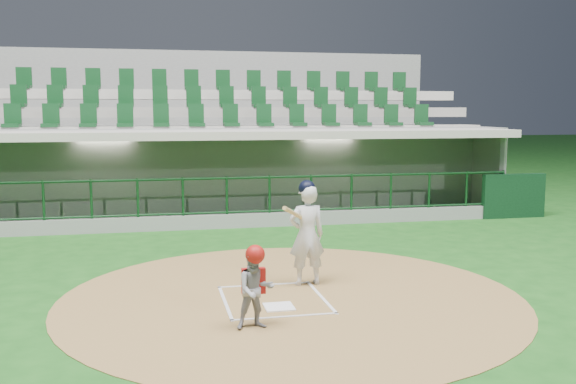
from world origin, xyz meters
name	(u,v)px	position (x,y,z in m)	size (l,w,h in m)	color
ground	(270,295)	(0.00, 0.00, 0.00)	(120.00, 120.00, 0.00)	#154A15
dirt_circle	(292,297)	(0.30, -0.20, 0.01)	(7.20, 7.20, 0.01)	brown
home_plate	(279,307)	(0.00, -0.70, 0.02)	(0.43, 0.43, 0.02)	white
batter_box_chalk	(274,299)	(0.00, -0.30, 0.02)	(1.55, 1.80, 0.01)	silver
dugout_structure	(224,182)	(0.13, 7.82, 0.96)	(16.40, 3.70, 3.00)	slate
seating_deck	(209,157)	(0.00, 10.91, 1.42)	(17.00, 6.72, 5.15)	gray
batter	(307,233)	(0.70, 0.45, 0.89)	(0.86, 0.86, 1.76)	silver
catcher	(255,287)	(-0.48, -1.52, 0.58)	(0.54, 0.44, 1.13)	gray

